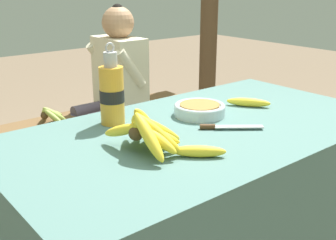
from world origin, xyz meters
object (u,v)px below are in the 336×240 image
at_px(serving_bowl, 200,109).
at_px(banana_bunch_green, 50,114).
at_px(water_bottle, 112,93).
at_px(seated_vendor, 113,81).
at_px(loose_banana_front, 198,151).
at_px(loose_banana_side, 248,102).
at_px(banana_bunch_ripe, 146,130).
at_px(knife, 222,127).
at_px(wooden_bench, 101,125).

xyz_separation_m(serving_bowl, banana_bunch_green, (-0.18, 1.04, -0.25)).
relative_size(serving_bowl, water_bottle, 0.67).
bearing_deg(seated_vendor, loose_banana_front, 68.56).
distance_m(water_bottle, loose_banana_side, 0.60).
xyz_separation_m(banana_bunch_ripe, serving_bowl, (0.38, 0.16, -0.04)).
relative_size(water_bottle, loose_banana_front, 2.02).
relative_size(loose_banana_front, knife, 0.76).
bearing_deg(banana_bunch_ripe, seated_vendor, 62.50).
xyz_separation_m(serving_bowl, water_bottle, (-0.32, 0.14, 0.09)).
relative_size(loose_banana_side, banana_bunch_green, 0.63).
relative_size(wooden_bench, banana_bunch_green, 4.81).
height_order(loose_banana_front, loose_banana_side, same).
distance_m(loose_banana_front, wooden_bench, 1.45).
bearing_deg(banana_bunch_green, water_bottle, -98.49).
distance_m(banana_bunch_ripe, water_bottle, 0.30).
bearing_deg(serving_bowl, wooden_bench, 82.38).
distance_m(serving_bowl, loose_banana_side, 0.25).
bearing_deg(seated_vendor, serving_bowl, 77.32).
height_order(water_bottle, knife, water_bottle).
xyz_separation_m(banana_bunch_ripe, loose_banana_front, (0.10, -0.14, -0.05)).
relative_size(wooden_bench, seated_vendor, 1.19).
xyz_separation_m(knife, banana_bunch_green, (-0.14, 1.21, -0.23)).
height_order(serving_bowl, loose_banana_side, serving_bowl).
distance_m(serving_bowl, knife, 0.18).
bearing_deg(wooden_bench, seated_vendor, -20.71).
height_order(loose_banana_front, knife, loose_banana_front).
bearing_deg(serving_bowl, loose_banana_front, -133.67).
height_order(serving_bowl, knife, serving_bowl).
height_order(knife, seated_vendor, seated_vendor).
relative_size(loose_banana_side, knife, 0.87).
bearing_deg(loose_banana_side, knife, -156.32).
relative_size(banana_bunch_ripe, loose_banana_front, 1.97).
bearing_deg(loose_banana_front, water_bottle, 94.62).
distance_m(knife, wooden_bench, 1.27).
height_order(serving_bowl, banana_bunch_green, serving_bowl).
distance_m(serving_bowl, wooden_bench, 1.11).
relative_size(banana_bunch_ripe, knife, 1.50).
distance_m(banana_bunch_ripe, loose_banana_front, 0.18).
bearing_deg(water_bottle, banana_bunch_green, 81.51).
distance_m(loose_banana_front, knife, 0.27).
distance_m(wooden_bench, banana_bunch_green, 0.35).
height_order(banana_bunch_ripe, banana_bunch_green, banana_bunch_ripe).
height_order(loose_banana_side, banana_bunch_green, loose_banana_side).
height_order(serving_bowl, wooden_bench, serving_bowl).
relative_size(banana_bunch_ripe, wooden_bench, 0.23).
bearing_deg(banana_bunch_ripe, wooden_bench, 66.47).
relative_size(water_bottle, knife, 1.55).
distance_m(knife, seated_vendor, 1.21).
xyz_separation_m(water_bottle, wooden_bench, (0.46, 0.90, -0.47)).
height_order(loose_banana_side, wooden_bench, loose_banana_side).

